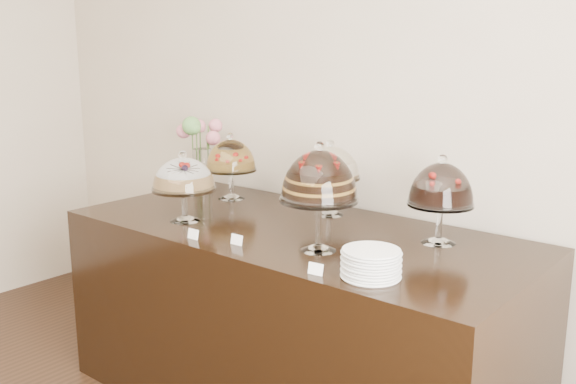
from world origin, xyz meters
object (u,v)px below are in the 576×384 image
Objects in this scene: cake_stand_sugar_sponge at (184,177)px; cake_stand_dark_choco at (441,188)px; cake_stand_cheesecake at (330,166)px; cake_stand_fruit_tart at (231,158)px; cake_stand_choco_layer at (319,180)px; plate_stack at (371,263)px; display_counter at (295,318)px; flower_vase at (200,146)px.

cake_stand_dark_choco is at bearing 22.06° from cake_stand_sugar_sponge.
cake_stand_cheesecake is at bearing 172.01° from cake_stand_dark_choco.
cake_stand_choco_layer is at bearing -25.17° from cake_stand_fruit_tart.
cake_stand_dark_choco reaches higher than cake_stand_fruit_tart.
plate_stack is at bearing -24.28° from cake_stand_fruit_tart.
cake_stand_choco_layer is at bearing -34.75° from display_counter.
cake_stand_cheesecake is at bearing 5.58° from cake_stand_fruit_tart.
cake_stand_choco_layer is 1.19× the size of cake_stand_cheesecake.
flower_vase reaches higher than cake_stand_cheesecake.
cake_stand_fruit_tart is at bearing 159.65° from display_counter.
cake_stand_sugar_sponge is 0.90× the size of cake_stand_cheesecake.
flower_vase reaches higher than cake_stand_dark_choco.
display_counter is 10.21× the size of plate_stack.
cake_stand_fruit_tart is (-0.65, 0.24, 0.68)m from display_counter.
cake_stand_cheesecake is 0.93m from plate_stack.
cake_stand_sugar_sponge is 0.51m from cake_stand_fruit_tart.
cake_stand_dark_choco is 1.05× the size of cake_stand_fruit_tart.
plate_stack is at bearing -44.39° from cake_stand_cheesecake.
cake_stand_fruit_tart is 0.85× the size of flower_vase.
cake_stand_sugar_sponge is 0.78m from cake_stand_choco_layer.
cake_stand_choco_layer reaches higher than display_counter.
flower_vase is at bearing 157.66° from plate_stack.
flower_vase is (-1.27, 0.53, -0.05)m from cake_stand_choco_layer.
cake_stand_cheesecake is (0.47, 0.54, 0.03)m from cake_stand_sugar_sponge.
cake_stand_cheesecake is at bearing 94.32° from display_counter.
cake_stand_dark_choco is at bearing 90.51° from plate_stack.
cake_stand_dark_choco reaches higher than cake_stand_sugar_sponge.
display_counter is 0.95m from cake_stand_dark_choco.
cake_stand_sugar_sponge is at bearing -130.81° from cake_stand_cheesecake.
cake_stand_cheesecake is 1.04× the size of cake_stand_fruit_tart.
cake_stand_dark_choco is (0.62, 0.21, 0.69)m from display_counter.
flower_vase reaches higher than display_counter.
cake_stand_sugar_sponge is at bearing 175.15° from plate_stack.
cake_stand_cheesecake reaches higher than plate_stack.
cake_stand_dark_choco is (1.11, 0.45, 0.02)m from cake_stand_sugar_sponge.
cake_stand_fruit_tart is at bearing -14.64° from flower_vase.
cake_stand_cheesecake is (-0.31, 0.50, -0.05)m from cake_stand_choco_layer.
flower_vase reaches higher than cake_stand_sugar_sponge.
cake_stand_choco_layer reaches higher than plate_stack.
display_counter is 0.76m from cake_stand_cheesecake.
cake_stand_fruit_tart is (-0.16, 0.48, 0.01)m from cake_stand_sugar_sponge.
cake_stand_sugar_sponge is at bearing -176.95° from cake_stand_choco_layer.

